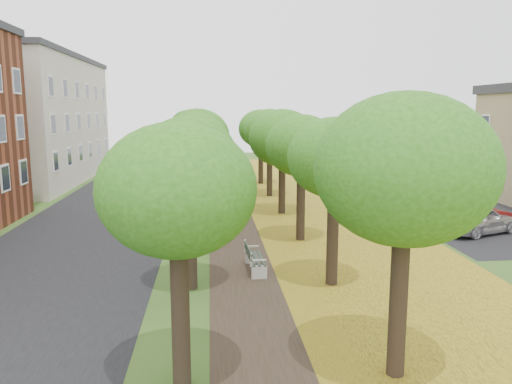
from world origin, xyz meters
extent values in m
plane|color=#2D4C19|center=(0.00, 0.00, 0.00)|extent=(120.00, 120.00, 0.00)
cube|color=black|center=(-7.50, 15.00, 0.00)|extent=(8.00, 70.00, 0.01)
cube|color=black|center=(0.00, 15.00, 0.00)|extent=(3.20, 70.00, 0.01)
cube|color=gold|center=(5.00, 15.00, 0.01)|extent=(7.50, 70.00, 0.01)
cube|color=black|center=(13.50, 16.00, 0.00)|extent=(9.00, 16.00, 0.01)
cylinder|color=black|center=(-2.20, 0.00, 1.64)|extent=(0.40, 0.40, 3.28)
ellipsoid|color=#255B13|center=(-2.20, 0.00, 4.43)|extent=(3.53, 3.53, 3.00)
cylinder|color=black|center=(-2.20, 6.00, 1.64)|extent=(0.40, 0.40, 3.28)
ellipsoid|color=#255B13|center=(-2.20, 6.00, 4.43)|extent=(3.53, 3.53, 3.00)
cylinder|color=black|center=(-2.20, 12.00, 1.64)|extent=(0.40, 0.40, 3.28)
ellipsoid|color=#255B13|center=(-2.20, 12.00, 4.43)|extent=(3.53, 3.53, 3.00)
cylinder|color=black|center=(-2.20, 18.00, 1.64)|extent=(0.40, 0.40, 3.28)
ellipsoid|color=#255B13|center=(-2.20, 18.00, 4.43)|extent=(3.53, 3.53, 3.00)
cylinder|color=black|center=(-2.20, 24.00, 1.64)|extent=(0.40, 0.40, 3.28)
ellipsoid|color=#255B13|center=(-2.20, 24.00, 4.43)|extent=(3.53, 3.53, 3.00)
cylinder|color=black|center=(-2.20, 30.00, 1.64)|extent=(0.40, 0.40, 3.28)
ellipsoid|color=#255B13|center=(-2.20, 30.00, 4.43)|extent=(3.53, 3.53, 3.00)
cylinder|color=black|center=(2.60, 0.00, 1.64)|extent=(0.40, 0.40, 3.28)
ellipsoid|color=#255B13|center=(2.60, 0.00, 4.43)|extent=(3.53, 3.53, 3.00)
cylinder|color=black|center=(2.60, 6.00, 1.64)|extent=(0.40, 0.40, 3.28)
ellipsoid|color=#255B13|center=(2.60, 6.00, 4.43)|extent=(3.53, 3.53, 3.00)
cylinder|color=black|center=(2.60, 12.00, 1.64)|extent=(0.40, 0.40, 3.28)
ellipsoid|color=#255B13|center=(2.60, 12.00, 4.43)|extent=(3.53, 3.53, 3.00)
cylinder|color=black|center=(2.60, 18.00, 1.64)|extent=(0.40, 0.40, 3.28)
ellipsoid|color=#255B13|center=(2.60, 18.00, 4.43)|extent=(3.53, 3.53, 3.00)
cylinder|color=black|center=(2.60, 24.00, 1.64)|extent=(0.40, 0.40, 3.28)
ellipsoid|color=#255B13|center=(2.60, 24.00, 4.43)|extent=(3.53, 3.53, 3.00)
cylinder|color=black|center=(2.60, 30.00, 1.64)|extent=(0.40, 0.40, 3.28)
ellipsoid|color=#255B13|center=(2.60, 30.00, 4.43)|extent=(3.53, 3.53, 3.00)
cube|color=beige|center=(-17.00, 33.00, 5.00)|extent=(10.00, 20.00, 10.00)
cube|color=#2D2D33|center=(-17.00, 33.00, 10.20)|extent=(10.30, 20.30, 0.40)
cube|color=#29332A|center=(0.12, 7.63, 0.50)|extent=(0.61, 2.03, 0.04)
cube|color=#29332A|center=(-0.17, 7.61, 0.80)|extent=(0.15, 2.01, 0.29)
cube|color=silver|center=(0.17, 6.72, 0.25)|extent=(0.56, 0.09, 0.50)
cube|color=silver|center=(0.07, 8.54, 0.25)|extent=(0.56, 0.09, 0.50)
cube|color=silver|center=(0.17, 6.72, 0.70)|extent=(0.50, 0.09, 0.04)
cube|color=silver|center=(0.07, 8.54, 0.70)|extent=(0.50, 0.09, 0.04)
imported|color=silver|center=(11.47, 12.30, 0.70)|extent=(4.44, 3.06, 1.40)
imported|color=maroon|center=(11.42, 13.20, 0.72)|extent=(4.62, 2.44, 1.45)
imported|color=#36373C|center=(11.00, 14.35, 0.65)|extent=(4.81, 3.17, 1.30)
imported|color=silver|center=(11.00, 18.31, 0.70)|extent=(5.52, 4.10, 1.39)
camera|label=1|loc=(-1.52, -10.18, 5.94)|focal=35.00mm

